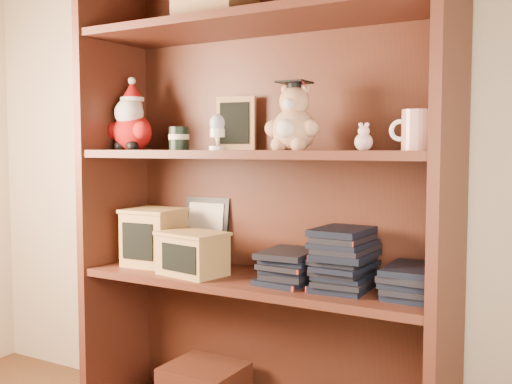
# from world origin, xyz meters

# --- Properties ---
(bookcase) EXTENTS (1.20, 0.35, 1.60)m
(bookcase) POSITION_xyz_m (-0.08, 1.36, 0.78)
(bookcase) COLOR #4F2316
(bookcase) RESTS_ON ground
(shelf_lower) EXTENTS (1.14, 0.33, 0.02)m
(shelf_lower) POSITION_xyz_m (-0.08, 1.30, 0.54)
(shelf_lower) COLOR #4F2316
(shelf_lower) RESTS_ON ground
(shelf_upper) EXTENTS (1.14, 0.33, 0.02)m
(shelf_upper) POSITION_xyz_m (-0.08, 1.30, 0.94)
(shelf_upper) COLOR #4F2316
(shelf_upper) RESTS_ON ground
(santa_plush) EXTENTS (0.18, 0.13, 0.26)m
(santa_plush) POSITION_xyz_m (-0.58, 1.30, 1.04)
(santa_plush) COLOR #A50F0F
(santa_plush) RESTS_ON shelf_upper
(teachers_tin) EXTENTS (0.07, 0.07, 0.08)m
(teachers_tin) POSITION_xyz_m (-0.38, 1.30, 0.99)
(teachers_tin) COLOR black
(teachers_tin) RESTS_ON shelf_upper
(chalkboard_plaque) EXTENTS (0.14, 0.09, 0.18)m
(chalkboard_plaque) POSITION_xyz_m (-0.22, 1.42, 1.04)
(chalkboard_plaque) COLOR #9E7547
(chalkboard_plaque) RESTS_ON shelf_upper
(egg_cup) EXTENTS (0.05, 0.05, 0.11)m
(egg_cup) POSITION_xyz_m (-0.17, 1.23, 1.01)
(egg_cup) COLOR white
(egg_cup) RESTS_ON shelf_upper
(grad_teddy_bear) EXTENTS (0.17, 0.15, 0.21)m
(grad_teddy_bear) POSITION_xyz_m (0.05, 1.30, 1.03)
(grad_teddy_bear) COLOR tan
(grad_teddy_bear) RESTS_ON shelf_upper
(pink_figurine) EXTENTS (0.05, 0.05, 0.08)m
(pink_figurine) POSITION_xyz_m (0.27, 1.30, 0.98)
(pink_figurine) COLOR beige
(pink_figurine) RESTS_ON shelf_upper
(teacher_mug) EXTENTS (0.12, 0.09, 0.11)m
(teacher_mug) POSITION_xyz_m (0.42, 1.30, 1.00)
(teacher_mug) COLOR silver
(teacher_mug) RESTS_ON shelf_upper
(certificate_frame) EXTENTS (0.18, 0.05, 0.23)m
(certificate_frame) POSITION_xyz_m (-0.37, 1.44, 0.67)
(certificate_frame) COLOR black
(certificate_frame) RESTS_ON shelf_lower
(treats_box) EXTENTS (0.19, 0.19, 0.20)m
(treats_box) POSITION_xyz_m (-0.49, 1.30, 0.65)
(treats_box) COLOR #B28649
(treats_box) RESTS_ON shelf_lower
(pencils_box) EXTENTS (0.23, 0.18, 0.14)m
(pencils_box) POSITION_xyz_m (-0.28, 1.24, 0.62)
(pencils_box) COLOR #B28649
(pencils_box) RESTS_ON shelf_lower
(book_stack_left) EXTENTS (0.14, 0.20, 0.10)m
(book_stack_left) POSITION_xyz_m (0.05, 1.30, 0.60)
(book_stack_left) COLOR black
(book_stack_left) RESTS_ON shelf_lower
(book_stack_mid) EXTENTS (0.14, 0.20, 0.18)m
(book_stack_mid) POSITION_xyz_m (0.22, 1.30, 0.64)
(book_stack_mid) COLOR black
(book_stack_mid) RESTS_ON shelf_lower
(book_stack_right) EXTENTS (0.14, 0.20, 0.08)m
(book_stack_right) POSITION_xyz_m (0.42, 1.30, 0.59)
(book_stack_right) COLOR black
(book_stack_right) RESTS_ON shelf_lower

